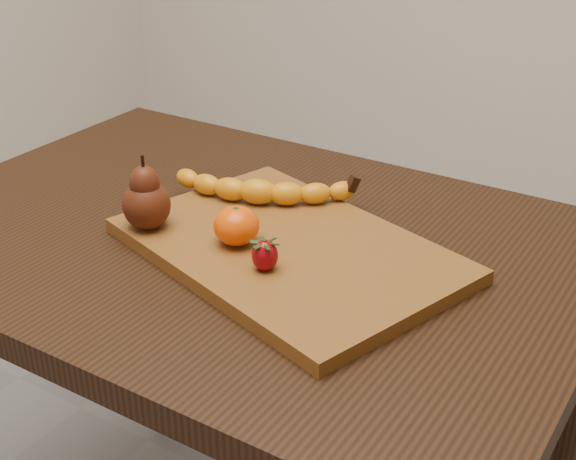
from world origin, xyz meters
The scene contains 6 objects.
table centered at (0.00, 0.00, 0.66)m, with size 1.00×0.70×0.76m.
cutting_board centered at (0.10, -0.02, 0.77)m, with size 0.45×0.30×0.02m, color brown.
banana centered at (-0.01, 0.06, 0.80)m, with size 0.24×0.06×0.04m, color orange, non-canonical shape.
pear centered at (-0.09, -0.08, 0.83)m, with size 0.07×0.07×0.10m, color #4A1B0B, non-canonical shape.
mandarin centered at (0.04, -0.06, 0.81)m, with size 0.06×0.06×0.05m, color #ED4B02.
strawberry centered at (0.11, -0.09, 0.80)m, with size 0.03×0.03×0.04m, color maroon, non-canonical shape.
Camera 1 is at (0.60, -0.82, 1.29)m, focal length 50.00 mm.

